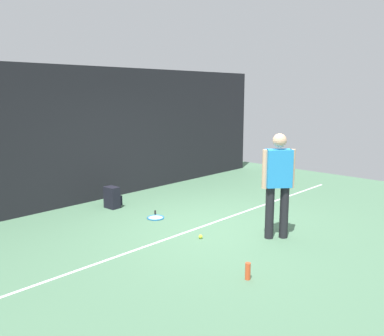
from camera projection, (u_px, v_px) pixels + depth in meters
The scene contains 8 objects.
ground_plane at pixel (209, 227), 7.24m from camera, with size 12.00×12.00×0.00m, color #4C7556.
back_fence at pixel (106, 134), 9.00m from camera, with size 10.00×0.10×2.87m, color black.
court_line at pixel (205, 225), 7.29m from camera, with size 9.00×0.05×0.00m, color white.
tennis_player at pixel (278, 180), 6.52m from camera, with size 0.45×0.43×1.70m.
tennis_racket at pixel (156, 217), 7.74m from camera, with size 0.53×0.58×0.03m.
backpack at pixel (113, 198), 8.38m from camera, with size 0.29×0.31×0.44m.
tennis_ball_near_player at pixel (201, 237), 6.65m from camera, with size 0.07×0.07×0.07m, color #CCE033.
water_bottle at pixel (248, 271), 5.19m from camera, with size 0.07×0.07×0.22m, color #D84C26.
Camera 1 is at (-5.23, -4.54, 2.34)m, focal length 38.49 mm.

